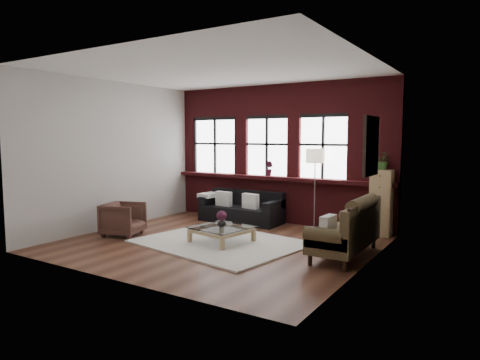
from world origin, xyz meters
The scene contains 26 objects.
floor centered at (0.00, 0.00, 0.00)m, with size 5.50×5.50×0.00m, color #49271A.
ceiling centered at (0.00, 0.00, 3.20)m, with size 5.50×5.50×0.00m, color white.
wall_back centered at (0.00, 2.50, 1.60)m, with size 5.50×5.50×0.00m, color #B8B4AC.
wall_front centered at (0.00, -2.50, 1.60)m, with size 5.50×5.50×0.00m, color #B8B4AC.
wall_left centered at (-2.75, 0.00, 1.60)m, with size 5.00×5.00×0.00m, color #B8B4AC.
wall_right centered at (2.75, 0.00, 1.60)m, with size 5.00×5.00×0.00m, color #B8B4AC.
brick_backwall centered at (0.00, 2.44, 1.60)m, with size 5.50×0.12×3.20m, color #571418, non-canonical shape.
sill_ledge centered at (0.00, 2.35, 1.04)m, with size 5.50×0.30×0.08m, color #571418.
window_left centered at (-1.80, 2.45, 1.75)m, with size 1.38×0.10×1.50m, color black, non-canonical shape.
window_mid centered at (-0.30, 2.45, 1.75)m, with size 1.38×0.10×1.50m, color black, non-canonical shape.
window_right centered at (1.10, 2.45, 1.75)m, with size 1.38×0.10×1.50m, color black, non-canonical shape.
wall_poster centered at (2.72, 0.30, 1.85)m, with size 0.05×0.74×0.94m, color black, non-canonical shape.
shag_rug centered at (0.04, 0.00, 0.02)m, with size 2.90×2.28×0.03m, color beige.
dark_sofa centered at (-0.70, 1.90, 0.35)m, with size 1.93×0.78×0.70m, color black, non-canonical shape.
pillow_a centered at (-1.11, 1.80, 0.54)m, with size 0.40×0.14×0.34m, color silver.
pillow_b centered at (-0.37, 1.80, 0.54)m, with size 0.40×0.14×0.34m, color silver.
vintage_settee centered at (2.30, 0.39, 0.49)m, with size 0.82×1.84×0.98m, color #41341E, non-canonical shape.
pillow_settee centered at (2.22, -0.18, 0.60)m, with size 0.14×0.38×0.34m, color silver.
armchair centered at (-2.00, -0.51, 0.34)m, with size 0.72×0.74×0.67m, color #442922.
coffee_table centered at (0.06, 0.02, 0.15)m, with size 0.97×0.97×0.33m, color tan, non-canonical shape.
vase centered at (0.06, 0.02, 0.40)m, with size 0.16×0.16×0.17m, color #B2B2B2.
flowers centered at (0.06, 0.02, 0.52)m, with size 0.19×0.19×0.19m, color #48182F.
drawer_chest centered at (2.44, 2.26, 0.67)m, with size 0.41×0.41×1.34m, color tan.
potted_plant_top centered at (2.44, 2.26, 1.53)m, with size 0.33×0.29×0.37m, color #2D5923.
floor_lamp centered at (1.03, 2.16, 0.95)m, with size 0.40×0.40×1.89m, color #A5A5A8, non-canonical shape.
sill_plant centered at (-0.18, 2.32, 1.26)m, with size 0.20×0.16×0.36m, color #48182F.
Camera 1 is at (4.56, -6.48, 1.99)m, focal length 32.00 mm.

